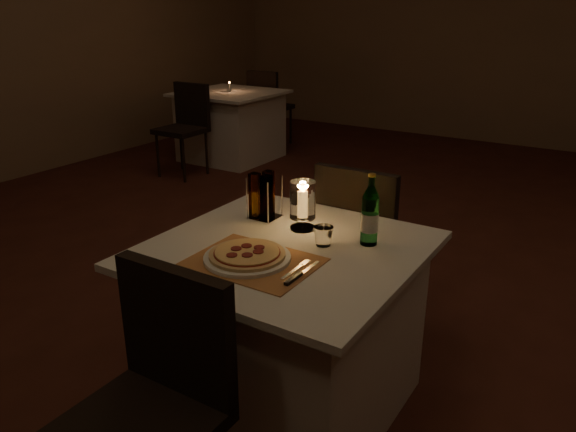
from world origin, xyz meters
The scene contains 18 objects.
floor centered at (0.00, 0.00, -0.01)m, with size 8.00×10.00×0.02m, color #4A2017.
wall_back centered at (0.00, 5.01, 1.50)m, with size 8.00×0.02×3.00m, color #8A6D50.
main_table centered at (0.08, -0.55, 0.37)m, with size 1.00×1.00×0.74m.
chair_near centered at (0.08, -1.27, 0.55)m, with size 0.42×0.42×0.90m.
chair_far centered at (0.08, 0.16, 0.55)m, with size 0.42×0.42×0.90m.
placemat centered at (0.06, -0.73, 0.74)m, with size 0.45×0.34×0.00m, color #B3713E.
plate centered at (0.03, -0.73, 0.75)m, with size 0.32×0.32×0.01m, color white.
pizza centered at (0.03, -0.73, 0.77)m, with size 0.28×0.28×0.02m.
fork centered at (0.22, -0.70, 0.75)m, with size 0.02×0.18×0.00m.
knife centered at (0.26, -0.76, 0.75)m, with size 0.02×0.22×0.01m.
tumbler centered at (0.20, -0.46, 0.78)m, with size 0.08×0.08×0.08m, color white, non-canonical shape.
water_bottle centered at (0.34, -0.36, 0.86)m, with size 0.07×0.07×0.29m.
hurricane_candle centered at (0.04, -0.36, 0.86)m, with size 0.11×0.11×0.21m.
cruet_caddy centered at (-0.17, -0.35, 0.84)m, with size 0.12×0.12×0.21m.
neighbor_table_left centered at (-2.66, 2.63, 0.37)m, with size 1.00×1.00×0.74m.
neighbor_chair_la centered at (-2.66, 1.91, 0.55)m, with size 0.42×0.42×0.90m.
neighbor_chair_lb centered at (-2.66, 3.34, 0.55)m, with size 0.42×0.42×0.90m.
neighbor_candle_left centered at (-2.66, 2.63, 0.79)m, with size 0.03×0.03×0.11m.
Camera 1 is at (1.15, -2.23, 1.61)m, focal length 35.00 mm.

